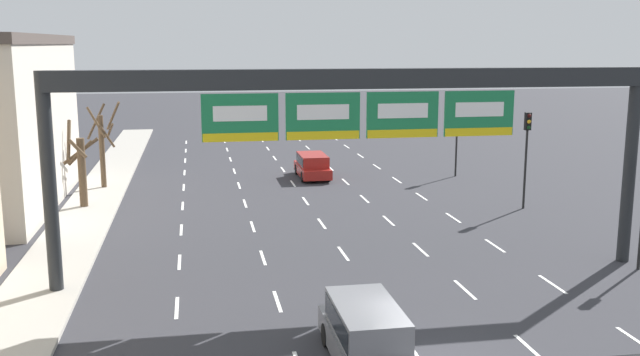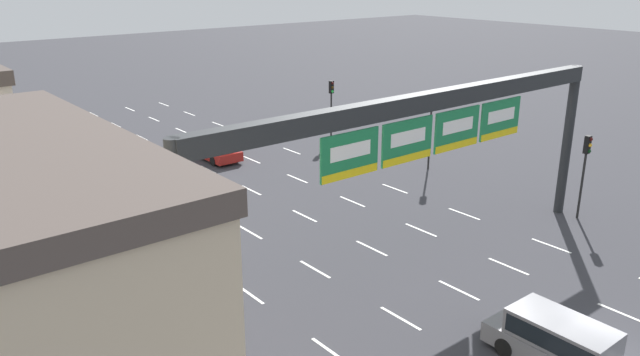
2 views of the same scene
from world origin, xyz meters
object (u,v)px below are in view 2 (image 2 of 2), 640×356
object	(u,v)px
traffic_light_near_gantry	(431,114)
traffic_light_far_end	(586,160)
suv_red	(214,147)
tree_bare_closest	(28,196)
sign_gantry	(427,127)
traffic_light_mid_block	(331,98)
tree_bare_second	(11,159)
suv_grey	(560,341)

from	to	relation	value
traffic_light_near_gantry	traffic_light_far_end	world-z (taller)	traffic_light_near_gantry
suv_red	tree_bare_closest	xyz separation A→B (m)	(-13.20, -6.45, 1.44)
traffic_light_far_end	tree_bare_closest	bearing A→B (deg)	147.49
sign_gantry	traffic_light_far_end	size ratio (longest dim) A/B	5.05
traffic_light_far_end	suv_red	bearing A→B (deg)	113.88
sign_gantry	traffic_light_far_end	xyz separation A→B (m)	(10.67, -1.07, -3.16)
sign_gantry	suv_red	world-z (taller)	sign_gantry
suv_red	traffic_light_far_end	distance (m)	22.76
traffic_light_near_gantry	traffic_light_far_end	xyz separation A→B (m)	(-0.26, -10.28, -0.45)
sign_gantry	traffic_light_mid_block	size ratio (longest dim) A/B	5.01
sign_gantry	traffic_light_far_end	bearing A→B (deg)	-5.72
traffic_light_near_gantry	tree_bare_second	bearing A→B (deg)	157.95
tree_bare_closest	traffic_light_far_end	bearing A→B (deg)	-32.51
sign_gantry	traffic_light_mid_block	world-z (taller)	sign_gantry
suv_red	tree_bare_second	bearing A→B (deg)	-173.31
suv_red	sign_gantry	bearing A→B (deg)	-94.38
traffic_light_far_end	tree_bare_closest	world-z (taller)	tree_bare_closest
traffic_light_near_gantry	tree_bare_second	xyz separation A→B (m)	(-22.07, 8.94, -0.79)
traffic_light_mid_block	sign_gantry	bearing A→B (deg)	-120.03
traffic_light_near_gantry	traffic_light_mid_block	distance (m)	9.34
traffic_light_mid_block	suv_grey	bearing A→B (deg)	-115.38
sign_gantry	traffic_light_far_end	world-z (taller)	sign_gantry
traffic_light_far_end	traffic_light_near_gantry	bearing A→B (deg)	88.56
traffic_light_far_end	tree_bare_closest	xyz separation A→B (m)	(-22.37, 14.25, -0.81)
traffic_light_near_gantry	sign_gantry	bearing A→B (deg)	-139.87
traffic_light_mid_block	tree_bare_second	bearing A→B (deg)	-179.00
sign_gantry	tree_bare_closest	size ratio (longest dim) A/B	4.89
tree_bare_closest	suv_grey	bearing A→B (deg)	-63.57
tree_bare_closest	sign_gantry	bearing A→B (deg)	-48.43
tree_bare_closest	traffic_light_mid_block	bearing A→B (deg)	13.43
suv_grey	traffic_light_near_gantry	distance (m)	20.83
sign_gantry	tree_bare_second	xyz separation A→B (m)	(-11.14, 18.15, -3.50)
traffic_light_mid_block	tree_bare_closest	distance (m)	23.06
sign_gantry	traffic_light_mid_block	bearing A→B (deg)	59.97
sign_gantry	traffic_light_near_gantry	size ratio (longest dim) A/B	4.37
traffic_light_far_end	tree_bare_second	distance (m)	29.08
sign_gantry	traffic_light_near_gantry	bearing A→B (deg)	40.13
sign_gantry	suv_red	distance (m)	20.42
traffic_light_mid_block	tree_bare_closest	bearing A→B (deg)	-166.57
traffic_light_near_gantry	tree_bare_closest	size ratio (longest dim) A/B	1.12
traffic_light_far_end	suv_grey	bearing A→B (deg)	-153.04
tree_bare_closest	suv_red	bearing A→B (deg)	26.06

